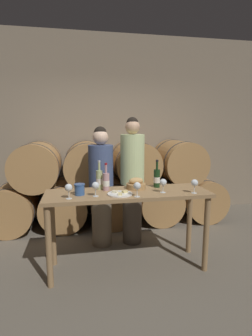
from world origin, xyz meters
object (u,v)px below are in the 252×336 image
Objects in this scene: tasting_table at (128,204)px; wine_bottle_red at (157,178)px; blue_crock at (80,189)px; wine_glass_left at (96,186)px; wine_bottle_rose at (106,181)px; wine_glass_right at (163,183)px; person_right at (132,180)px; wine_glass_far_right at (194,183)px; wine_bottle_white at (99,179)px; wine_glass_far_left at (69,188)px; wine_glass_center at (137,186)px; person_left at (101,186)px; bread_basket at (136,184)px; cheese_plate at (120,194)px.

tasting_table is 5.51× the size of wine_bottle_red.
blue_crock is 0.19m from wine_glass_left.
wine_glass_right is at bearing -19.47° from wine_bottle_rose.
wine_glass_far_right is (0.51, -0.84, 0.12)m from person_right.
tasting_table is 0.43m from wine_bottle_white.
wine_bottle_white is (-0.49, -0.47, 0.12)m from person_right.
tasting_table is 1.04× the size of person_right.
wine_glass_far_left is at bearing -135.22° from person_right.
person_right is 11.30× the size of wine_glass_center.
wine_glass_far_right is (0.64, 0.03, 0.00)m from wine_glass_center.
wine_bottle_red is at bearing 48.73° from wine_glass_center.
person_left is 0.82m from wine_bottle_red.
person_right is 0.96m from wine_glass_left.
wine_glass_center is at bearing -100.81° from bread_basket.
cheese_plate is 1.75× the size of wine_glass_left.
person_right is (0.43, -0.00, 0.06)m from person_left.
wine_bottle_white is at bearing 156.76° from wine_glass_right.
wine_bottle_rose is 0.36m from bread_basket.
cheese_plate is 1.75× the size of wine_glass_far_left.
wine_glass_far_right is (1.07, -0.07, 0.00)m from wine_glass_left.
wine_bottle_rose is at bearing -175.90° from wine_bottle_red.
person_left is 0.93m from wine_glass_far_left.
person_right is 11.30× the size of wine_glass_far_left.
cheese_plate is (0.19, -0.29, -0.10)m from wine_bottle_white.
cheese_plate is (-0.23, -0.23, -0.04)m from bread_basket.
wine_glass_right and wine_glass_far_right have the same top height.
person_left is at bearing 67.21° from blue_crock.
wine_bottle_white reaches higher than wine_bottle_red.
wine_glass_far_left is (-0.40, -0.82, 0.19)m from person_left.
wine_bottle_rose is 0.43m from wine_glass_center.
blue_crock is 1.24m from wine_glass_far_right.
bread_basket is 1.45× the size of wine_glass_far_right.
person_left is 0.81m from wine_glass_left.
wine_glass_far_right is at bearing -15.14° from tasting_table.
wine_bottle_white is 2.17× the size of wine_glass_left.
wine_glass_left is (-0.37, -0.12, 0.25)m from tasting_table.
wine_glass_left and wine_glass_center have the same top height.
cheese_plate is 0.49m from wine_glass_right.
wine_bottle_red is at bearing 88.44° from wine_glass_right.
wine_glass_far_left is (-0.41, -0.27, 0.01)m from wine_bottle_rose.
wine_bottle_white is 0.54m from wine_glass_center.
cheese_plate is at bearing -152.42° from wine_bottle_red.
wine_glass_center and wine_glass_far_right have the same top height.
tasting_table is 1.12× the size of person_left.
wine_glass_right is at bearing 165.21° from wine_glass_far_right.
wine_glass_right is (-0.01, -0.26, 0.00)m from wine_bottle_red.
wine_glass_far_left reaches higher than bread_basket.
tasting_table is at bearing -25.57° from wine_bottle_rose.
wine_glass_left is at bearing -159.71° from wine_bottle_red.
bread_basket is at bearing -7.55° from wine_bottle_white.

